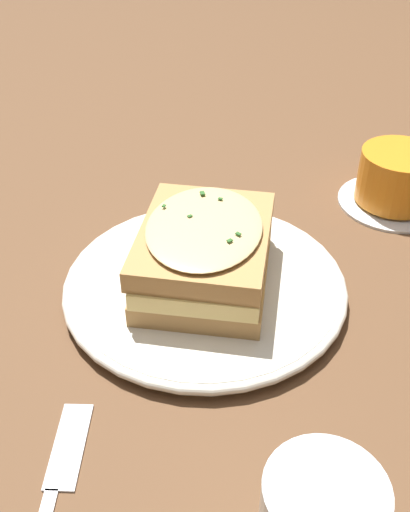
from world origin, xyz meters
TOP-DOWN VIEW (x-y plane):
  - ground_plane at (0.00, 0.00)m, footprint 2.40×2.40m
  - dinner_plate at (-0.01, 0.01)m, footprint 0.26×0.26m
  - sandwich at (-0.01, 0.01)m, footprint 0.14×0.16m
  - teacup_with_saucer at (-0.16, -0.21)m, footprint 0.12×0.13m
  - fork at (0.01, 0.23)m, footprint 0.07×0.18m

SIDE VIEW (x-z plane):
  - ground_plane at x=0.00m, z-range 0.00..0.00m
  - fork at x=0.01m, z-range 0.00..0.00m
  - dinner_plate at x=-0.01m, z-range 0.00..0.02m
  - teacup_with_saucer at x=-0.16m, z-range 0.00..0.06m
  - sandwich at x=-0.01m, z-range 0.01..0.08m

